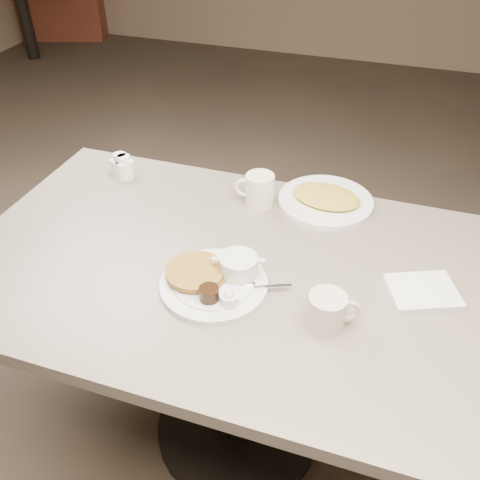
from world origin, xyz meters
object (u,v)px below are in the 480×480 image
(creamer_left, at_px, (121,166))
(creamer_right, at_px, (125,168))
(main_plate, at_px, (216,278))
(diner_table, at_px, (238,311))
(coffee_mug_far, at_px, (259,190))
(hash_plate, at_px, (326,199))
(coffee_mug_near, at_px, (328,311))

(creamer_left, distance_m, creamer_right, 0.02)
(main_plate, bearing_deg, diner_table, 73.09)
(diner_table, height_order, coffee_mug_far, coffee_mug_far)
(creamer_right, height_order, hash_plate, creamer_right)
(coffee_mug_far, xyz_separation_m, creamer_left, (-0.48, 0.02, -0.01))
(creamer_left, xyz_separation_m, creamer_right, (0.02, -0.01, 0.00))
(coffee_mug_far, height_order, creamer_right, coffee_mug_far)
(diner_table, xyz_separation_m, hash_plate, (0.16, 0.37, 0.18))
(main_plate, distance_m, hash_plate, 0.50)
(creamer_right, distance_m, hash_plate, 0.66)
(coffee_mug_far, relative_size, creamer_right, 1.60)
(coffee_mug_near, bearing_deg, creamer_right, 149.40)
(diner_table, distance_m, creamer_left, 0.64)
(coffee_mug_near, xyz_separation_m, coffee_mug_far, (-0.30, 0.44, 0.00))
(diner_table, height_order, hash_plate, hash_plate)
(hash_plate, bearing_deg, coffee_mug_far, -160.97)
(coffee_mug_near, distance_m, hash_plate, 0.52)
(coffee_mug_far, bearing_deg, coffee_mug_near, -55.93)
(coffee_mug_far, height_order, creamer_left, coffee_mug_far)
(coffee_mug_near, bearing_deg, diner_table, 152.25)
(main_plate, relative_size, coffee_mug_far, 2.79)
(main_plate, bearing_deg, creamer_left, 140.33)
(coffee_mug_far, distance_m, creamer_left, 0.48)
(coffee_mug_near, height_order, coffee_mug_far, coffee_mug_far)
(diner_table, relative_size, creamer_left, 16.32)
(creamer_left, relative_size, creamer_right, 1.15)
(creamer_right, bearing_deg, main_plate, -40.30)
(coffee_mug_far, bearing_deg, creamer_right, 178.64)
(coffee_mug_near, xyz_separation_m, hash_plate, (-0.10, 0.51, -0.03))
(diner_table, xyz_separation_m, creamer_right, (-0.50, 0.31, 0.21))
(diner_table, bearing_deg, main_plate, -106.91)
(creamer_right, bearing_deg, hash_plate, 4.90)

